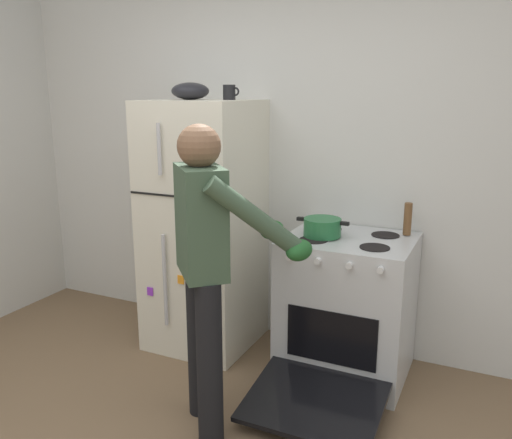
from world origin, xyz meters
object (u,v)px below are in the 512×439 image
at_px(refrigerator, 204,226).
at_px(pepper_mill, 408,219).
at_px(coffee_mug, 230,92).
at_px(red_pot, 322,227).
at_px(mixing_bowl, 190,91).
at_px(stove_range, 346,308).
at_px(person_cook, 210,254).

xyz_separation_m(refrigerator, pepper_mill, (1.32, 0.20, 0.14)).
distance_m(refrigerator, coffee_mug, 0.91).
bearing_deg(coffee_mug, red_pot, -8.39).
height_order(red_pot, mixing_bowl, mixing_bowl).
relative_size(stove_range, coffee_mug, 10.73).
distance_m(red_pot, mixing_bowl, 1.24).
bearing_deg(person_cook, stove_range, 59.58).
relative_size(person_cook, mixing_bowl, 6.52).
distance_m(refrigerator, stove_range, 1.10).
xyz_separation_m(red_pot, coffee_mug, (-0.68, 0.10, 0.79)).
height_order(refrigerator, coffee_mug, coffee_mug).
xyz_separation_m(stove_range, coffee_mug, (-0.84, 0.07, 1.30)).
bearing_deg(stove_range, red_pot, -168.57).
xyz_separation_m(stove_range, person_cook, (-0.49, -0.83, 0.53)).
bearing_deg(pepper_mill, person_cook, -126.94).
distance_m(red_pot, coffee_mug, 1.05).
height_order(refrigerator, person_cook, refrigerator).
relative_size(stove_range, pepper_mill, 6.07).
xyz_separation_m(refrigerator, coffee_mug, (0.18, 0.05, 0.89)).
relative_size(refrigerator, coffee_mug, 15.08).
xyz_separation_m(coffee_mug, mixing_bowl, (-0.26, -0.05, 0.01)).
bearing_deg(mixing_bowl, coffee_mug, 10.78).
bearing_deg(red_pot, mixing_bowl, 176.96).
height_order(person_cook, mixing_bowl, mixing_bowl).
xyz_separation_m(person_cook, pepper_mill, (0.79, 1.04, 0.03)).
bearing_deg(red_pot, pepper_mill, 28.52).
bearing_deg(refrigerator, coffee_mug, 15.40).
height_order(person_cook, coffee_mug, coffee_mug).
distance_m(person_cook, pepper_mill, 1.31).
height_order(refrigerator, red_pot, refrigerator).
bearing_deg(refrigerator, red_pot, -3.31).
bearing_deg(red_pot, refrigerator, 176.69).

